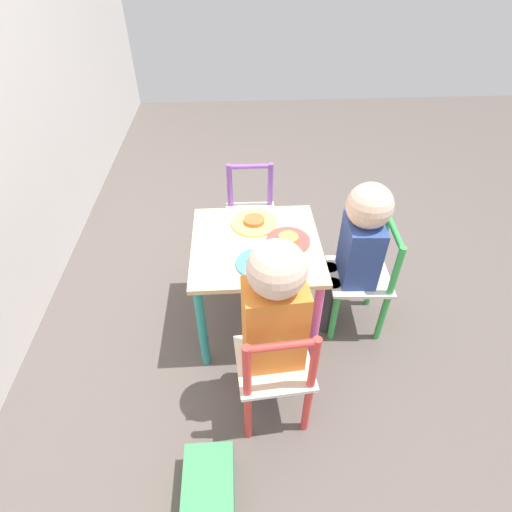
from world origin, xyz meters
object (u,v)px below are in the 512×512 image
object	(u,v)px
plate_left	(258,262)
storage_bin	(209,488)
plate_right	(254,222)
chair_red	(275,372)
kids_table	(256,258)
chair_purple	(251,218)
chair_green	(363,280)
child_front	(357,245)
plate_front	(288,240)
child_left	(274,316)

from	to	relation	value
plate_left	storage_bin	world-z (taller)	plate_left
plate_right	storage_bin	distance (m)	1.00
plate_right	storage_bin	xyz separation A→B (m)	(-0.89, 0.20, -0.42)
chair_red	plate_right	size ratio (longest dim) A/B	2.70
kids_table	plate_right	world-z (taller)	plate_right
chair_red	chair_purple	xyz separation A→B (m)	(0.94, 0.04, 0.00)
chair_green	child_front	xyz separation A→B (m)	(0.00, 0.06, 0.19)
child_front	plate_left	xyz separation A→B (m)	(-0.10, 0.41, 0.02)
plate_front	chair_green	bearing A→B (deg)	-95.04
chair_purple	plate_left	xyz separation A→B (m)	(-0.60, 0.00, 0.21)
plate_right	chair_red	bearing A→B (deg)	-176.39
plate_left	plate_front	xyz separation A→B (m)	(0.13, -0.13, -0.00)
child_left	storage_bin	world-z (taller)	child_left
plate_front	storage_bin	xyz separation A→B (m)	(-0.76, 0.33, -0.42)
chair_red	storage_bin	world-z (taller)	chair_red
child_left	plate_front	xyz separation A→B (m)	(0.41, -0.10, -0.01)
chair_green	storage_bin	xyz separation A→B (m)	(-0.73, 0.67, -0.20)
plate_front	child_left	bearing A→B (deg)	166.63
kids_table	plate_front	world-z (taller)	plate_front
plate_left	chair_red	bearing A→B (deg)	-173.62
chair_purple	child_left	bearing A→B (deg)	-87.77
child_left	storage_bin	xyz separation A→B (m)	(-0.35, 0.23, -0.43)
storage_bin	kids_table	bearing A→B (deg)	-14.60
kids_table	child_front	size ratio (longest dim) A/B	0.71
kids_table	chair_red	distance (m)	0.49
child_front	chair_purple	bearing A→B (deg)	-136.94
chair_green	child_left	distance (m)	0.62
child_front	storage_bin	xyz separation A→B (m)	(-0.73, 0.61, -0.40)
child_front	storage_bin	distance (m)	1.03
plate_left	storage_bin	bearing A→B (deg)	162.52
chair_green	plate_front	xyz separation A→B (m)	(0.03, 0.34, 0.21)
chair_red	child_left	bearing A→B (deg)	-90.00
chair_green	storage_bin	bearing A→B (deg)	-38.87
chair_green	child_front	world-z (taller)	child_front
child_left	chair_purple	bearing A→B (deg)	-92.54
plate_right	plate_left	bearing A→B (deg)	180.00
chair_purple	storage_bin	world-z (taller)	chair_purple
child_front	chair_green	bearing A→B (deg)	90.00
chair_red	child_front	size ratio (longest dim) A/B	0.72
chair_green	chair_purple	size ratio (longest dim) A/B	1.00
chair_purple	child_front	xyz separation A→B (m)	(-0.50, -0.41, 0.19)
chair_red	plate_left	distance (m)	0.40
child_left	plate_right	size ratio (longest dim) A/B	4.05
chair_red	plate_front	bearing A→B (deg)	-105.82
kids_table	plate_left	world-z (taller)	plate_left
chair_red	plate_left	size ratio (longest dim) A/B	3.13
chair_purple	plate_left	bearing A→B (deg)	-89.97
plate_front	storage_bin	distance (m)	0.93
chair_green	plate_front	bearing A→B (deg)	-91.40
chair_purple	plate_front	world-z (taller)	chair_purple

